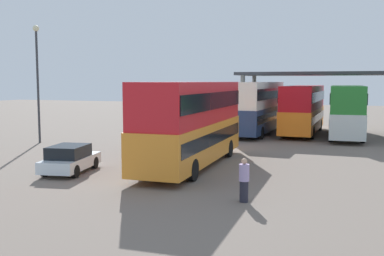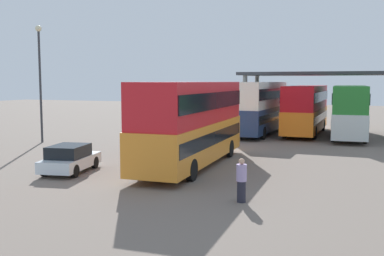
{
  "view_description": "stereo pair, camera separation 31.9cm",
  "coord_description": "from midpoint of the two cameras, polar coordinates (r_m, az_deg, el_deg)",
  "views": [
    {
      "loc": [
        8.5,
        -18.48,
        4.4
      ],
      "look_at": [
        0.37,
        3.2,
        2.0
      ],
      "focal_mm": 41.96,
      "sensor_mm": 36.0,
      "label": 1
    },
    {
      "loc": [
        8.8,
        -18.37,
        4.4
      ],
      "look_at": [
        0.37,
        3.2,
        2.0
      ],
      "focal_mm": 41.96,
      "sensor_mm": 36.0,
      "label": 2
    }
  ],
  "objects": [
    {
      "name": "ground_plane",
      "position": [
        20.82,
        -4.52,
        -6.3
      ],
      "size": [
        140.0,
        140.0,
        0.0
      ],
      "primitive_type": "plane",
      "color": "#71645A"
    },
    {
      "name": "double_decker_main",
      "position": [
        23.25,
        -0.38,
        0.98
      ],
      "size": [
        2.98,
        11.0,
        4.38
      ],
      "rotation": [
        0.0,
        0.0,
        1.61
      ],
      "color": "orange",
      "rests_on": "ground_plane"
    },
    {
      "name": "parked_hatchback",
      "position": [
        22.57,
        -15.64,
        -3.81
      ],
      "size": [
        2.32,
        3.93,
        1.35
      ],
      "rotation": [
        0.0,
        0.0,
        1.75
      ],
      "color": "silver",
      "rests_on": "ground_plane"
    },
    {
      "name": "double_decker_near_canopy",
      "position": [
        37.81,
        8.07,
        2.81
      ],
      "size": [
        2.76,
        10.28,
        4.36
      ],
      "rotation": [
        0.0,
        0.0,
        1.54
      ],
      "color": "navy",
      "rests_on": "ground_plane"
    },
    {
      "name": "double_decker_mid_row",
      "position": [
        38.86,
        13.71,
        2.54
      ],
      "size": [
        2.61,
        10.53,
        4.05
      ],
      "rotation": [
        0.0,
        0.0,
        1.56
      ],
      "color": "orange",
      "rests_on": "ground_plane"
    },
    {
      "name": "double_decker_far_right",
      "position": [
        37.42,
        18.81,
        2.29
      ],
      "size": [
        2.97,
        10.66,
        4.08
      ],
      "rotation": [
        0.0,
        0.0,
        1.62
      ],
      "color": "silver",
      "rests_on": "ground_plane"
    },
    {
      "name": "depot_canopy",
      "position": [
        37.66,
        21.97,
        6.14
      ],
      "size": [
        21.1,
        5.53,
        5.16
      ],
      "rotation": [
        0.0,
        0.0,
        0.0
      ],
      "color": "#33353A",
      "rests_on": "ground_plane"
    },
    {
      "name": "lamppost_tall",
      "position": [
        34.08,
        -19.31,
        6.96
      ],
      "size": [
        0.44,
        0.44,
        8.37
      ],
      "color": "#33353A",
      "rests_on": "ground_plane"
    },
    {
      "name": "pedestrian_waiting",
      "position": [
        16.57,
        6.08,
        -6.64
      ],
      "size": [
        0.38,
        0.38,
        1.62
      ],
      "rotation": [
        0.0,
        0.0,
        6.26
      ],
      "color": "#262633",
      "rests_on": "ground_plane"
    }
  ]
}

